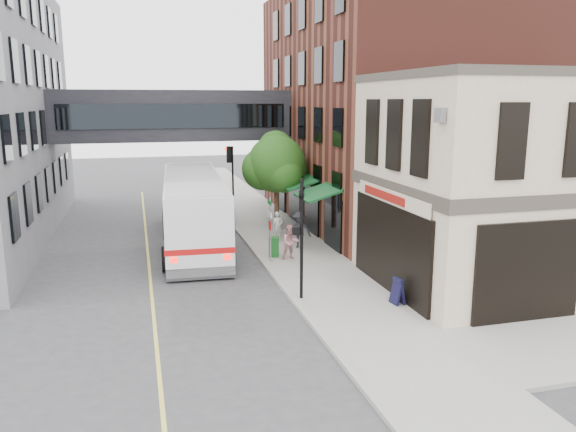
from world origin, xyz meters
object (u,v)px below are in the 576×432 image
newspaper_box (274,247)px  sandwich_board (398,291)px  pedestrian_a (278,226)px  pedestrian_b (290,242)px  bus (193,207)px  pedestrian_c (300,230)px

newspaper_box → sandwich_board: 7.83m
pedestrian_a → newspaper_box: pedestrian_a is taller
pedestrian_b → newspaper_box: pedestrian_b is taller
pedestrian_a → newspaper_box: bearing=-103.3°
bus → pedestrian_b: bus is taller
pedestrian_a → newspaper_box: 3.06m
pedestrian_b → bus: bearing=131.4°
newspaper_box → pedestrian_c: bearing=53.3°
bus → pedestrian_c: 5.74m
newspaper_box → sandwich_board: (2.84, -7.30, 0.02)m
pedestrian_c → bus: bearing=-177.7°
newspaper_box → sandwich_board: sandwich_board is taller
pedestrian_a → pedestrian_c: pedestrian_c is taller
newspaper_box → sandwich_board: bearing=-53.2°
bus → pedestrian_c: (4.95, -2.76, -0.92)m
pedestrian_b → newspaper_box: bearing=134.1°
pedestrian_c → newspaper_box: size_ratio=1.96×
pedestrian_b → pedestrian_c: bearing=63.7°
bus → sandwich_board: bus is taller
pedestrian_b → sandwich_board: 7.00m
pedestrian_c → sandwich_board: 8.65m
pedestrian_b → pedestrian_c: (1.00, 1.93, 0.10)m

